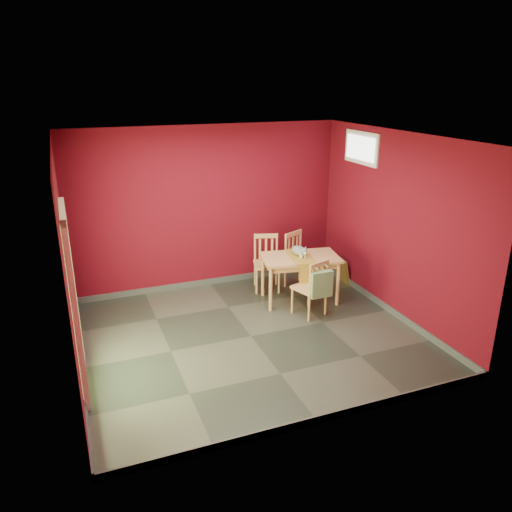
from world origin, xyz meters
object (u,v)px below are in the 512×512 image
object	(u,v)px
chair_far_right	(299,259)
tote_bag	(321,284)
cat	(299,249)
chair_near	(312,287)
dining_table	(300,262)
picture_frame	(342,270)
chair_far_left	(267,262)

from	to	relation	value
chair_far_right	tote_bag	bearing A→B (deg)	-102.15
chair_far_right	tote_bag	size ratio (longest dim) A/B	2.03
tote_bag	cat	size ratio (longest dim) A/B	1.17
chair_near	dining_table	bearing A→B (deg)	82.71
cat	picture_frame	xyz separation A→B (m)	(1.03, 0.38, -0.63)
dining_table	chair_far_left	bearing A→B (deg)	115.26
picture_frame	tote_bag	bearing A→B (deg)	-131.83
dining_table	picture_frame	xyz separation A→B (m)	(1.04, 0.45, -0.44)
chair_far_right	chair_near	size ratio (longest dim) A/B	1.06
picture_frame	dining_table	bearing A→B (deg)	-156.78
chair_far_right	tote_bag	distance (m)	1.32
chair_far_right	cat	bearing A→B (deg)	-117.44
chair_near	cat	world-z (taller)	cat
chair_far_right	tote_bag	world-z (taller)	chair_far_right
dining_table	cat	size ratio (longest dim) A/B	3.27
chair_far_left	chair_far_right	xyz separation A→B (m)	(0.55, -0.10, 0.01)
chair_near	cat	distance (m)	0.73
dining_table	chair_far_left	size ratio (longest dim) A/B	1.40
tote_bag	picture_frame	size ratio (longest dim) A/B	1.05
dining_table	chair_far_left	world-z (taller)	chair_far_left
tote_bag	cat	distance (m)	0.86
chair_far_left	tote_bag	world-z (taller)	chair_far_left
chair_near	cat	size ratio (longest dim) A/B	2.24
dining_table	chair_far_right	bearing A→B (deg)	65.06
chair_far_right	chair_near	bearing A→B (deg)	-106.56
dining_table	chair_far_right	distance (m)	0.62
chair_far_right	cat	distance (m)	0.64
chair_far_left	chair_near	bearing A→B (deg)	-78.75
chair_near	picture_frame	bearing A→B (deg)	41.53
chair_near	tote_bag	xyz separation A→B (m)	(0.04, -0.21, 0.12)
dining_table	chair_near	size ratio (longest dim) A/B	1.46
chair_near	chair_far_left	bearing A→B (deg)	101.25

